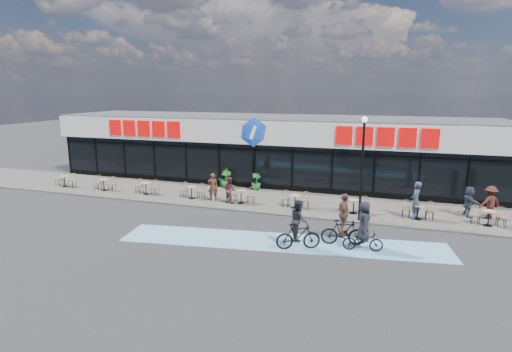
% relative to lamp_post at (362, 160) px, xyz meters
% --- Properties ---
extents(ground, '(120.00, 120.00, 0.00)m').
position_rel_lamp_post_xyz_m(ground, '(-7.00, -2.30, -3.14)').
color(ground, '#28282B').
rests_on(ground, ground).
extents(sidewalk, '(44.00, 5.00, 0.10)m').
position_rel_lamp_post_xyz_m(sidewalk, '(-7.00, 2.20, -3.09)').
color(sidewalk, '#615C55').
rests_on(sidewalk, ground).
extents(bike_lane, '(14.17, 4.13, 0.01)m').
position_rel_lamp_post_xyz_m(bike_lane, '(-3.00, -3.80, -3.13)').
color(bike_lane, '#6BA5CB').
rests_on(bike_lane, ground).
extents(building, '(30.60, 6.57, 4.75)m').
position_rel_lamp_post_xyz_m(building, '(-7.00, 7.63, -0.80)').
color(building, black).
rests_on(building, ground).
extents(lamp_post, '(0.28, 0.28, 5.11)m').
position_rel_lamp_post_xyz_m(lamp_post, '(0.00, 0.00, 0.00)').
color(lamp_post, black).
rests_on(lamp_post, sidewalk).
extents(bistro_set_0, '(1.54, 0.62, 0.90)m').
position_rel_lamp_post_xyz_m(bistro_set_0, '(-19.15, 1.15, -2.58)').
color(bistro_set_0, tan).
rests_on(bistro_set_0, sidewalk).
extents(bistro_set_1, '(1.54, 0.62, 0.90)m').
position_rel_lamp_post_xyz_m(bistro_set_1, '(-16.02, 1.15, -2.58)').
color(bistro_set_1, tan).
rests_on(bistro_set_1, sidewalk).
extents(bistro_set_2, '(1.54, 0.62, 0.90)m').
position_rel_lamp_post_xyz_m(bistro_set_2, '(-12.89, 1.15, -2.58)').
color(bistro_set_2, tan).
rests_on(bistro_set_2, sidewalk).
extents(bistro_set_3, '(1.54, 0.62, 0.90)m').
position_rel_lamp_post_xyz_m(bistro_set_3, '(-9.76, 1.15, -2.58)').
color(bistro_set_3, tan).
rests_on(bistro_set_3, sidewalk).
extents(bistro_set_4, '(1.54, 0.62, 0.90)m').
position_rel_lamp_post_xyz_m(bistro_set_4, '(-6.63, 1.15, -2.58)').
color(bistro_set_4, tan).
rests_on(bistro_set_4, sidewalk).
extents(bistro_set_5, '(1.54, 0.62, 0.90)m').
position_rel_lamp_post_xyz_m(bistro_set_5, '(-3.49, 1.15, -2.58)').
color(bistro_set_5, tan).
rests_on(bistro_set_5, sidewalk).
extents(bistro_set_6, '(1.54, 0.62, 0.90)m').
position_rel_lamp_post_xyz_m(bistro_set_6, '(-0.36, 1.15, -2.58)').
color(bistro_set_6, tan).
rests_on(bistro_set_6, sidewalk).
extents(bistro_set_7, '(1.54, 0.62, 0.90)m').
position_rel_lamp_post_xyz_m(bistro_set_7, '(2.77, 1.15, -2.58)').
color(bistro_set_7, tan).
rests_on(bistro_set_7, sidewalk).
extents(bistro_set_8, '(1.54, 0.62, 0.90)m').
position_rel_lamp_post_xyz_m(bistro_set_8, '(5.90, 1.15, -2.58)').
color(bistro_set_8, tan).
rests_on(bistro_set_8, sidewalk).
extents(potted_plant_left, '(0.83, 0.83, 1.15)m').
position_rel_lamp_post_xyz_m(potted_plant_left, '(-8.81, 4.15, -2.47)').
color(potted_plant_left, '#21631C').
rests_on(potted_plant_left, sidewalk).
extents(potted_plant_mid, '(0.88, 0.89, 1.26)m').
position_rel_lamp_post_xyz_m(potted_plant_mid, '(-9.12, 4.44, -2.41)').
color(potted_plant_mid, '#1C6229').
rests_on(potted_plant_mid, sidewalk).
extents(potted_plant_right, '(0.86, 0.86, 1.09)m').
position_rel_lamp_post_xyz_m(potted_plant_right, '(-6.76, 4.23, -2.49)').
color(potted_plant_right, '#1A5C26').
rests_on(potted_plant_right, sidewalk).
extents(patron_left, '(0.69, 0.56, 1.64)m').
position_rel_lamp_post_xyz_m(patron_left, '(-8.37, 1.04, -2.22)').
color(patron_left, '#4E271B').
rests_on(patron_left, sidewalk).
extents(patron_right, '(0.90, 0.82, 1.51)m').
position_rel_lamp_post_xyz_m(patron_right, '(-7.29, 0.93, -2.29)').
color(patron_right, '#4E282C').
rests_on(patron_right, sidewalk).
extents(pedestrian_a, '(0.65, 0.81, 1.92)m').
position_rel_lamp_post_xyz_m(pedestrian_a, '(2.62, 1.08, -2.08)').
color(pedestrian_a, '#2E3848').
rests_on(pedestrian_a, sidewalk).
extents(pedestrian_b, '(0.83, 1.54, 1.58)m').
position_rel_lamp_post_xyz_m(pedestrian_b, '(5.22, 2.36, -2.25)').
color(pedestrian_b, '#2D3846').
rests_on(pedestrian_b, sidewalk).
extents(pedestrian_c, '(1.25, 1.05, 1.68)m').
position_rel_lamp_post_xyz_m(pedestrian_c, '(6.16, 2.29, -2.20)').
color(pedestrian_c, '#441A18').
rests_on(pedestrian_c, sidewalk).
extents(cyclist_a, '(1.68, 0.87, 2.08)m').
position_rel_lamp_post_xyz_m(cyclist_a, '(0.39, -3.65, -2.32)').
color(cyclist_a, black).
rests_on(cyclist_a, ground).
extents(cyclist_b, '(1.92, 1.12, 2.24)m').
position_rel_lamp_post_xyz_m(cyclist_b, '(-0.45, -3.26, -2.24)').
color(cyclist_b, black).
rests_on(cyclist_b, ground).
extents(cyclist_c, '(1.90, 1.20, 2.10)m').
position_rel_lamp_post_xyz_m(cyclist_c, '(-2.15, -4.32, -2.27)').
color(cyclist_c, black).
rests_on(cyclist_c, ground).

